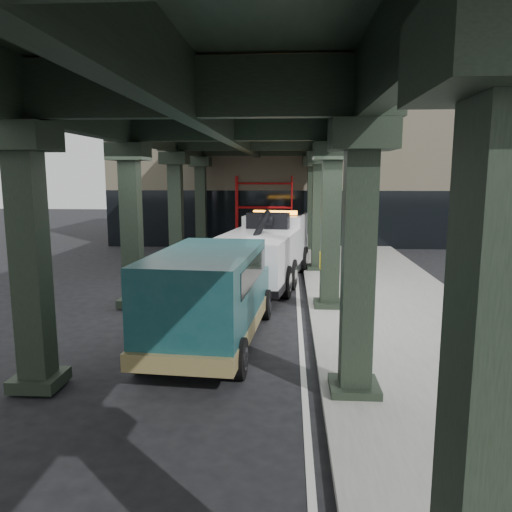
% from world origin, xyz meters
% --- Properties ---
extents(ground, '(90.00, 90.00, 0.00)m').
position_xyz_m(ground, '(0.00, 0.00, 0.00)').
color(ground, black).
rests_on(ground, ground).
extents(sidewalk, '(5.00, 40.00, 0.15)m').
position_xyz_m(sidewalk, '(4.50, 2.00, 0.07)').
color(sidewalk, gray).
rests_on(sidewalk, ground).
extents(lane_stripe, '(0.12, 38.00, 0.01)m').
position_xyz_m(lane_stripe, '(1.70, 2.00, 0.01)').
color(lane_stripe, silver).
rests_on(lane_stripe, ground).
extents(viaduct, '(7.40, 32.00, 6.40)m').
position_xyz_m(viaduct, '(-0.40, 2.00, 5.46)').
color(viaduct, black).
rests_on(viaduct, ground).
extents(building, '(22.00, 10.00, 8.00)m').
position_xyz_m(building, '(2.00, 20.00, 4.00)').
color(building, '#C6B793').
rests_on(building, ground).
extents(scaffolding, '(3.08, 0.88, 4.00)m').
position_xyz_m(scaffolding, '(0.00, 14.64, 2.11)').
color(scaffolding, red).
rests_on(scaffolding, ground).
extents(tow_truck, '(3.51, 8.64, 2.76)m').
position_xyz_m(tow_truck, '(0.52, 5.87, 1.35)').
color(tow_truck, black).
rests_on(tow_truck, ground).
extents(towed_van, '(2.71, 5.98, 2.36)m').
position_xyz_m(towed_van, '(-0.49, -1.33, 1.27)').
color(towed_van, '#123D41').
rests_on(towed_van, ground).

